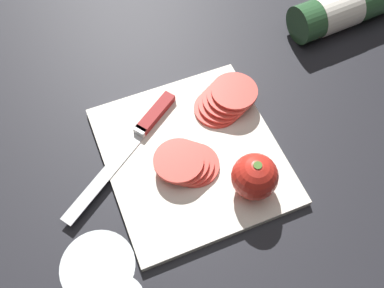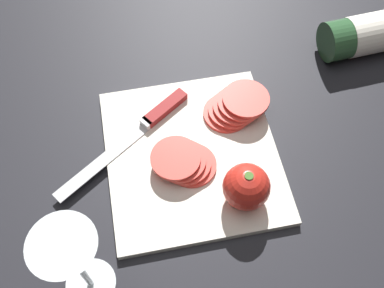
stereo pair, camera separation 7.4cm
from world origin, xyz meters
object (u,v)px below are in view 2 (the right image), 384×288
(whole_tomato, at_px, (246,187))
(wine_bottle, at_px, (381,31))
(wine_glass, at_px, (72,259))
(tomato_slice_stack_near, at_px, (184,162))
(tomato_slice_stack_far, at_px, (236,106))
(knife, at_px, (151,120))

(whole_tomato, bearing_deg, wine_bottle, -50.94)
(wine_bottle, bearing_deg, wine_glass, 121.46)
(tomato_slice_stack_near, distance_m, tomato_slice_stack_far, 0.14)
(wine_bottle, relative_size, knife, 1.37)
(whole_tomato, relative_size, knife, 0.30)
(wine_bottle, xyz_separation_m, tomato_slice_stack_near, (-0.21, 0.43, -0.01))
(knife, bearing_deg, wine_bottle, 158.01)
(whole_tomato, xyz_separation_m, knife, (0.17, 0.13, -0.03))
(knife, bearing_deg, tomato_slice_stack_near, 78.16)
(wine_bottle, distance_m, whole_tomato, 0.45)
(whole_tomato, relative_size, tomato_slice_stack_far, 0.64)
(whole_tomato, xyz_separation_m, tomato_slice_stack_near, (0.08, 0.08, -0.02))
(wine_glass, distance_m, tomato_slice_stack_far, 0.39)
(wine_glass, relative_size, knife, 0.71)
(tomato_slice_stack_far, bearing_deg, whole_tomato, 170.92)
(wine_glass, bearing_deg, whole_tomato, -71.19)
(knife, relative_size, tomato_slice_stack_far, 2.13)
(wine_bottle, height_order, tomato_slice_stack_far, wine_bottle)
(knife, xyz_separation_m, tomato_slice_stack_far, (-0.01, -0.15, 0.01))
(tomato_slice_stack_far, bearing_deg, wine_glass, 131.96)
(wine_bottle, xyz_separation_m, whole_tomato, (-0.28, 0.35, 0.01))
(tomato_slice_stack_far, bearing_deg, tomato_slice_stack_near, 129.34)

